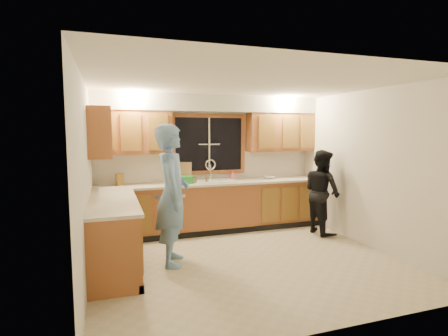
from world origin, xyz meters
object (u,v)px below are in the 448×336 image
object	(u,v)px
stove	(114,248)
bowl	(269,177)
man	(172,195)
knife_block	(120,179)
woman	(322,192)
dish_crate	(184,180)
sink	(214,185)
soap_bottle	(232,175)
dishwasher	(168,212)

from	to	relation	value
stove	bowl	world-z (taller)	bowl
man	knife_block	world-z (taller)	man
woman	knife_block	size ratio (longest dim) A/B	7.58
man	dish_crate	xyz separation A→B (m)	(0.44, 1.32, 0.01)
sink	bowl	size ratio (longest dim) A/B	4.07
soap_bottle	man	bearing A→B (deg)	-133.43
soap_bottle	woman	bearing A→B (deg)	-32.86
woman	bowl	size ratio (longest dim) A/B	7.18
soap_bottle	bowl	size ratio (longest dim) A/B	0.82
dishwasher	knife_block	world-z (taller)	knife_block
knife_block	sink	bearing A→B (deg)	-25.94
knife_block	bowl	xyz separation A→B (m)	(2.81, -0.06, -0.07)
knife_block	bowl	distance (m)	2.81
bowl	woman	bearing A→B (deg)	-50.79
sink	dishwasher	world-z (taller)	sink
dish_crate	soap_bottle	distance (m)	1.01
sink	bowl	bearing A→B (deg)	2.51
soap_bottle	sink	bearing A→B (deg)	-161.17
dishwasher	woman	world-z (taller)	woman
man	dishwasher	bearing A→B (deg)	4.53
soap_bottle	bowl	xyz separation A→B (m)	(0.74, -0.09, -0.06)
knife_block	soap_bottle	world-z (taller)	knife_block
sink	stove	distance (m)	2.60
dishwasher	woman	xyz separation A→B (m)	(2.67, -0.74, 0.35)
sink	stove	xyz separation A→B (m)	(-1.80, -1.82, -0.41)
woman	stove	bearing A→B (deg)	103.52
man	bowl	distance (m)	2.59
sink	woman	xyz separation A→B (m)	(1.82, -0.76, -0.11)
sink	man	size ratio (longest dim) A/B	0.44
bowl	dishwasher	bearing A→B (deg)	-178.13
sink	soap_bottle	xyz separation A→B (m)	(0.42, 0.14, 0.14)
knife_block	dish_crate	bearing A→B (deg)	-30.26
man	woman	bearing A→B (deg)	-66.67
man	knife_block	distance (m)	1.61
man	dish_crate	size ratio (longest dim) A/B	6.90
dishwasher	dish_crate	world-z (taller)	dish_crate
man	woman	size ratio (longest dim) A/B	1.28
dishwasher	dish_crate	size ratio (longest dim) A/B	2.92
sink	soap_bottle	size ratio (longest dim) A/B	4.96
woman	knife_block	bearing A→B (deg)	73.05
woman	dish_crate	size ratio (longest dim) A/B	5.39
dishwasher	soap_bottle	bearing A→B (deg)	7.10
dishwasher	man	xyz separation A→B (m)	(-0.16, -1.35, 0.56)
sink	woman	distance (m)	1.97
knife_block	soap_bottle	bearing A→B (deg)	-21.21
woman	dishwasher	bearing A→B (deg)	71.51
stove	man	bearing A→B (deg)	30.10
man	sink	bearing A→B (deg)	-25.25
bowl	man	bearing A→B (deg)	-146.80
sink	soap_bottle	bearing A→B (deg)	18.83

